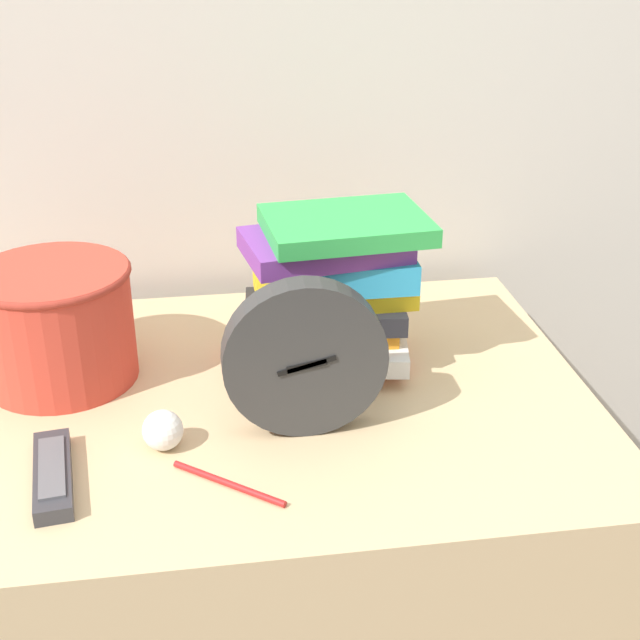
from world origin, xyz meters
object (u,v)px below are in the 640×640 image
at_px(desk_clock, 305,359).
at_px(tv_remote, 53,474).
at_px(book_stack, 333,291).
at_px(crumpled_paper_ball, 163,430).
at_px(pen, 228,483).
at_px(basket, 56,321).

relative_size(desk_clock, tv_remote, 1.22).
bearing_deg(book_stack, crumpled_paper_ball, -142.80).
xyz_separation_m(crumpled_paper_ball, pen, (0.08, -0.09, -0.02)).
xyz_separation_m(basket, pen, (0.22, -0.30, -0.09)).
bearing_deg(desk_clock, basket, 150.04).
bearing_deg(basket, crumpled_paper_ball, -54.62).
bearing_deg(crumpled_paper_ball, tv_remote, -157.81).
xyz_separation_m(desk_clock, book_stack, (0.06, 0.17, 0.01)).
relative_size(basket, crumpled_paper_ball, 4.28).
bearing_deg(crumpled_paper_ball, pen, -50.83).
bearing_deg(pen, book_stack, 58.68).
distance_m(crumpled_paper_ball, pen, 0.12).
bearing_deg(book_stack, pen, -121.32).
xyz_separation_m(tv_remote, pen, (0.21, -0.04, -0.01)).
relative_size(tv_remote, pen, 1.33).
bearing_deg(tv_remote, pen, -11.01).
xyz_separation_m(desk_clock, tv_remote, (-0.31, -0.07, -0.09)).
bearing_deg(book_stack, basket, 177.56).
height_order(tv_remote, pen, tv_remote).
distance_m(book_stack, pen, 0.35).
distance_m(book_stack, crumpled_paper_ball, 0.32).
bearing_deg(crumpled_paper_ball, basket, 125.38).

